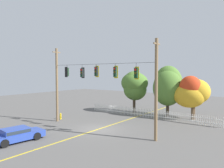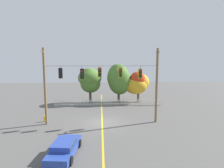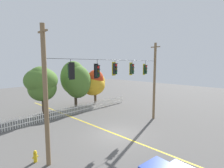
{
  "view_description": "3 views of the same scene",
  "coord_description": "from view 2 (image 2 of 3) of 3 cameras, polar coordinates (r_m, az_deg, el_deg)",
  "views": [
    {
      "loc": [
        13.97,
        -16.68,
        5.7
      ],
      "look_at": [
        0.81,
        1.26,
        4.55
      ],
      "focal_mm": 34.92,
      "sensor_mm": 36.0,
      "label": 1
    },
    {
      "loc": [
        -0.15,
        -20.19,
        7.1
      ],
      "look_at": [
        1.2,
        0.96,
        4.41
      ],
      "focal_mm": 29.03,
      "sensor_mm": 36.0,
      "label": 2
    },
    {
      "loc": [
        -10.68,
        -9.75,
        6.25
      ],
      "look_at": [
        0.54,
        1.09,
        4.39
      ],
      "focal_mm": 27.25,
      "sensor_mm": 36.0,
      "label": 3
    }
  ],
  "objects": [
    {
      "name": "traffic_signal_northbound_primary",
      "position": [
        20.23,
        -3.88,
        3.66
      ],
      "size": [
        0.43,
        0.38,
        1.3
      ],
      "color": "black"
    },
    {
      "name": "autumn_maple_near_fence",
      "position": [
        30.93,
        -6.99,
        1.28
      ],
      "size": [
        3.95,
        3.65,
        5.96
      ],
      "color": "#473828",
      "rests_on": "ground"
    },
    {
      "name": "traffic_signal_northbound_secondary",
      "position": [
        20.35,
        -9.43,
        3.22
      ],
      "size": [
        0.43,
        0.38,
        1.43
      ],
      "color": "black"
    },
    {
      "name": "traffic_signal_westbound_side",
      "position": [
        20.36,
        2.74,
        3.53
      ],
      "size": [
        0.43,
        0.38,
        1.38
      ],
      "color": "black"
    },
    {
      "name": "fire_hydrant",
      "position": [
        23.07,
        -20.42,
        -10.16
      ],
      "size": [
        0.38,
        0.22,
        0.78
      ],
      "color": "gold",
      "rests_on": "ground"
    },
    {
      "name": "traffic_signal_eastbound_side",
      "position": [
        20.68,
        -15.84,
        3.33
      ],
      "size": [
        0.43,
        0.38,
        1.36
      ],
      "color": "black"
    },
    {
      "name": "autumn_maple_mid",
      "position": [
        31.17,
        2.19,
        1.49
      ],
      "size": [
        4.05,
        3.98,
        6.65
      ],
      "color": "#473828",
      "rests_on": "ground"
    },
    {
      "name": "traffic_signal_southbound_primary",
      "position": [
        20.74,
        8.94,
        3.24
      ],
      "size": [
        0.43,
        0.38,
        1.46
      ],
      "color": "black"
    },
    {
      "name": "lane_centerline_stripe",
      "position": [
        21.4,
        -3.12,
        -12.14
      ],
      "size": [
        0.16,
        36.0,
        0.01
      ],
      "primitive_type": "cube",
      "color": "gold",
      "rests_on": "ground"
    },
    {
      "name": "autumn_maple_far_west",
      "position": [
        31.49,
        7.69,
        0.39
      ],
      "size": [
        3.34,
        3.38,
        5.35
      ],
      "color": "brown",
      "rests_on": "ground"
    },
    {
      "name": "ground",
      "position": [
        21.4,
        -3.11,
        -12.15
      ],
      "size": [
        80.0,
        80.0,
        0.0
      ],
      "primitive_type": "plane",
      "color": "#565451"
    },
    {
      "name": "signal_support_span",
      "position": [
        20.37,
        -3.2,
        -0.54
      ],
      "size": [
        12.83,
        1.1,
        8.54
      ],
      "color": "brown",
      "rests_on": "ground"
    },
    {
      "name": "autumn_oak_far_east",
      "position": [
        31.5,
        8.04,
        -0.03
      ],
      "size": [
        4.31,
        3.39,
        4.95
      ],
      "color": "brown",
      "rests_on": "ground"
    },
    {
      "name": "parked_car",
      "position": [
        14.93,
        -14.76,
        -18.81
      ],
      "size": [
        2.22,
        4.43,
        1.15
      ],
      "color": "#28429E",
      "rests_on": "ground"
    },
    {
      "name": "white_picket_fence",
      "position": [
        28.95,
        -0.57,
        -5.81
      ],
      "size": [
        17.53,
        0.06,
        1.12
      ],
      "color": "white",
      "rests_on": "ground"
    }
  ]
}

